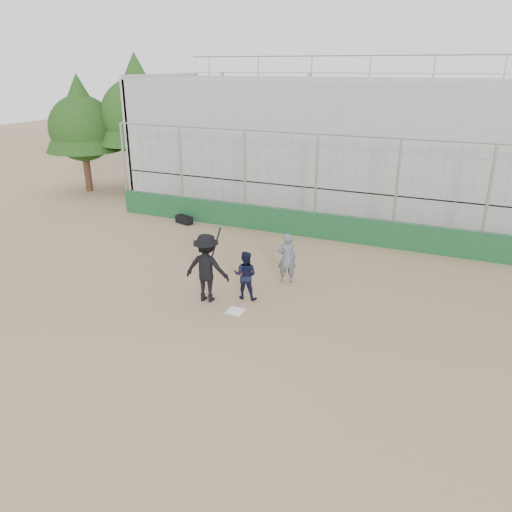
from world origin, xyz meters
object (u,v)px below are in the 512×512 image
at_px(batter_at_plate, 207,268).
at_px(catcher_crouched, 245,283).
at_px(umpire, 287,261).
at_px(equipment_bag, 184,220).

bearing_deg(batter_at_plate, catcher_crouched, 28.31).
height_order(umpire, equipment_bag, umpire).
xyz_separation_m(batter_at_plate, equipment_bag, (-4.59, 6.12, -0.83)).
height_order(catcher_crouched, equipment_bag, catcher_crouched).
distance_m(catcher_crouched, umpire, 1.75).
xyz_separation_m(catcher_crouched, equipment_bag, (-5.55, 5.60, -0.33)).
bearing_deg(catcher_crouched, umpire, 67.59).
distance_m(batter_at_plate, umpire, 2.68).
relative_size(batter_at_plate, equipment_bag, 2.50).
bearing_deg(umpire, batter_at_plate, 29.24).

